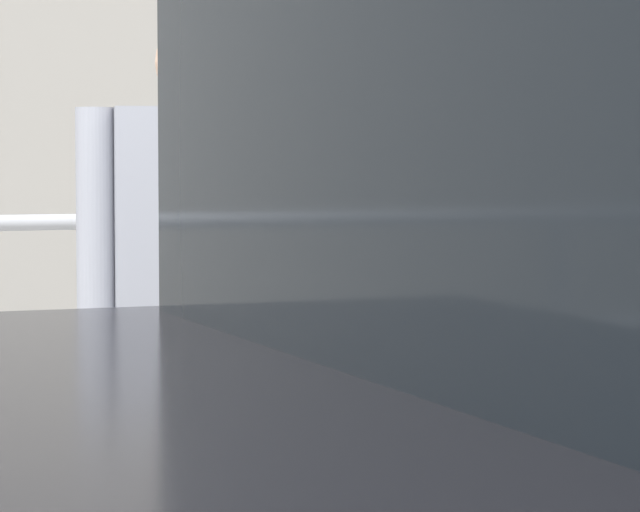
# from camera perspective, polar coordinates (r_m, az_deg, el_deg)

# --- Properties ---
(parking_meter) EXTENTS (0.19, 0.20, 1.36)m
(parking_meter) POSITION_cam_1_polar(r_m,az_deg,el_deg) (3.66, 5.20, -0.44)
(parking_meter) COLOR slate
(parking_meter) RESTS_ON sidewalk_curb
(pedestrian_at_meter) EXTENTS (0.66, 0.48, 1.60)m
(pedestrian_at_meter) POSITION_cam_1_polar(r_m,az_deg,el_deg) (3.65, -4.53, -2.01)
(pedestrian_at_meter) COLOR black
(pedestrian_at_meter) RESTS_ON sidewalk_curb
(background_railing) EXTENTS (24.06, 0.06, 1.07)m
(background_railing) POSITION_cam_1_polar(r_m,az_deg,el_deg) (5.78, -7.94, -1.38)
(background_railing) COLOR gray
(background_railing) RESTS_ON sidewalk_curb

